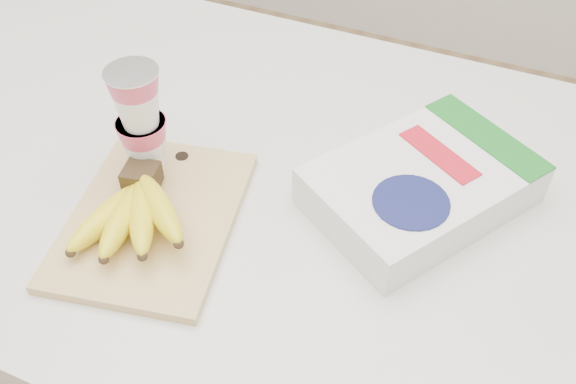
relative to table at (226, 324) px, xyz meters
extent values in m
cube|color=silver|center=(0.00, 0.00, 0.00)|extent=(1.28, 0.85, 0.96)
cube|color=#D2BD73|center=(0.00, -0.16, 0.49)|extent=(0.28, 0.34, 0.02)
cube|color=#382816|center=(-0.03, -0.12, 0.52)|extent=(0.06, 0.05, 0.03)
ellipsoid|color=yellow|center=(-0.04, -0.20, 0.51)|extent=(0.05, 0.16, 0.05)
sphere|color=#382816|center=(-0.05, -0.27, 0.51)|extent=(0.01, 0.01, 0.01)
ellipsoid|color=yellow|center=(-0.01, -0.19, 0.52)|extent=(0.07, 0.16, 0.05)
sphere|color=#382816|center=(0.00, -0.27, 0.52)|extent=(0.01, 0.01, 0.01)
ellipsoid|color=yellow|center=(0.01, -0.18, 0.53)|extent=(0.11, 0.15, 0.05)
sphere|color=#382816|center=(0.05, -0.24, 0.53)|extent=(0.01, 0.01, 0.01)
ellipsoid|color=yellow|center=(0.03, -0.17, 0.53)|extent=(0.14, 0.13, 0.05)
sphere|color=#382816|center=(0.08, -0.21, 0.53)|extent=(0.01, 0.01, 0.01)
cylinder|color=silver|center=(-0.05, -0.08, 0.67)|extent=(0.07, 0.07, 0.00)
cube|color=white|center=(0.34, 0.03, 0.51)|extent=(0.34, 0.37, 0.07)
cube|color=#186F21|center=(0.40, 0.14, 0.55)|extent=(0.20, 0.16, 0.00)
cylinder|color=#15194E|center=(0.34, -0.04, 0.55)|extent=(0.14, 0.14, 0.00)
cube|color=red|center=(0.35, 0.07, 0.55)|extent=(0.13, 0.10, 0.00)
camera|label=1|loc=(0.42, -0.64, 1.15)|focal=40.00mm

